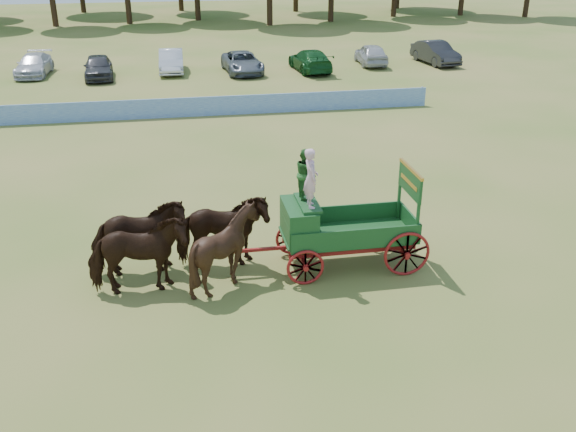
% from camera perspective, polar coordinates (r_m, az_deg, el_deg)
% --- Properties ---
extents(ground, '(160.00, 160.00, 0.00)m').
position_cam_1_polar(ground, '(18.95, -2.17, -5.24)').
color(ground, olive).
rests_on(ground, ground).
extents(horse_lead_left, '(2.76, 1.33, 2.30)m').
position_cam_1_polar(horse_lead_left, '(17.99, -13.22, -3.46)').
color(horse_lead_left, '#311B0D').
rests_on(horse_lead_left, ground).
extents(horse_lead_right, '(2.83, 1.50, 2.30)m').
position_cam_1_polar(horse_lead_right, '(18.97, -13.11, -1.94)').
color(horse_lead_right, '#311B0D').
rests_on(horse_lead_right, ground).
extents(horse_wheel_left, '(2.20, 1.98, 2.31)m').
position_cam_1_polar(horse_wheel_left, '(17.98, -5.57, -2.89)').
color(horse_wheel_left, '#311B0D').
rests_on(horse_wheel_left, ground).
extents(horse_wheel_right, '(2.73, 1.26, 2.30)m').
position_cam_1_polar(horse_wheel_right, '(18.96, -5.88, -1.41)').
color(horse_wheel_right, '#311B0D').
rests_on(horse_wheel_right, ground).
extents(farm_dray, '(6.00, 2.00, 3.86)m').
position_cam_1_polar(farm_dray, '(18.69, 3.27, -0.07)').
color(farm_dray, maroon).
rests_on(farm_dray, ground).
extents(sponsor_banner, '(26.00, 0.08, 1.05)m').
position_cam_1_polar(sponsor_banner, '(35.48, -8.08, 9.59)').
color(sponsor_banner, '#1F4EAC').
rests_on(sponsor_banner, ground).
extents(parked_cars, '(45.80, 7.21, 1.65)m').
position_cam_1_polar(parked_cars, '(46.94, -12.24, 13.13)').
color(parked_cars, silver).
rests_on(parked_cars, ground).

